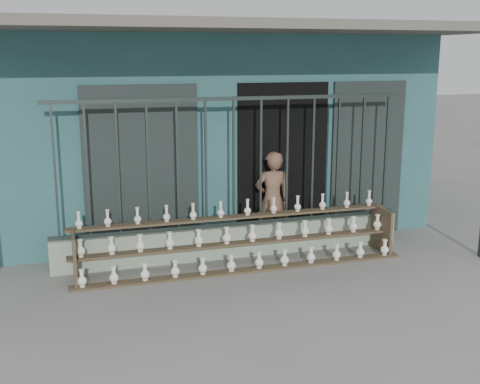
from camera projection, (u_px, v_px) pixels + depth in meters
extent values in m
plane|color=slate|center=(264.00, 289.00, 7.33)|extent=(60.00, 60.00, 0.00)
cube|color=#2C5B5E|center=(188.00, 121.00, 10.98)|extent=(7.00, 5.00, 3.20)
cube|color=black|center=(282.00, 163.00, 9.01)|extent=(1.40, 0.12, 2.40)
cube|color=black|center=(142.00, 172.00, 8.39)|extent=(1.60, 0.08, 2.40)
cube|color=black|center=(367.00, 159.00, 9.37)|extent=(1.20, 0.08, 2.40)
cube|color=#59544C|center=(236.00, 26.00, 7.74)|extent=(7.40, 2.00, 0.12)
cube|color=#97AB92|center=(234.00, 241.00, 8.49)|extent=(5.00, 0.20, 0.45)
cube|color=#283330|center=(55.00, 172.00, 7.58)|extent=(0.03, 0.03, 1.80)
cube|color=#283330|center=(87.00, 170.00, 7.69)|extent=(0.03, 0.03, 1.80)
cube|color=#283330|center=(118.00, 169.00, 7.80)|extent=(0.03, 0.03, 1.80)
cube|color=#283330|center=(148.00, 167.00, 7.91)|extent=(0.03, 0.03, 1.80)
cube|color=#283330|center=(177.00, 165.00, 8.02)|extent=(0.03, 0.03, 1.80)
cube|color=#283330|center=(206.00, 164.00, 8.13)|extent=(0.03, 0.03, 1.80)
cube|color=#283330|center=(234.00, 162.00, 8.24)|extent=(0.03, 0.03, 1.80)
cube|color=#283330|center=(261.00, 161.00, 8.35)|extent=(0.03, 0.03, 1.80)
cube|color=#283330|center=(287.00, 160.00, 8.46)|extent=(0.03, 0.03, 1.80)
cube|color=#283330|center=(313.00, 158.00, 8.57)|extent=(0.03, 0.03, 1.80)
cube|color=#283330|center=(338.00, 157.00, 8.68)|extent=(0.03, 0.03, 1.80)
cube|color=#283330|center=(362.00, 156.00, 8.79)|extent=(0.03, 0.03, 1.80)
cube|color=#283330|center=(386.00, 154.00, 8.90)|extent=(0.03, 0.03, 1.80)
cube|color=#283330|center=(234.00, 99.00, 8.05)|extent=(5.00, 0.04, 0.05)
cube|color=#283330|center=(234.00, 224.00, 8.44)|extent=(5.00, 0.04, 0.05)
cube|color=brown|center=(245.00, 271.00, 7.93)|extent=(4.50, 0.18, 0.03)
cube|color=brown|center=(240.00, 243.00, 8.09)|extent=(4.50, 0.18, 0.03)
cube|color=brown|center=(234.00, 217.00, 8.26)|extent=(4.50, 0.18, 0.03)
cube|color=brown|center=(74.00, 258.00, 7.48)|extent=(0.04, 0.55, 0.64)
cube|color=brown|center=(382.00, 230.00, 8.70)|extent=(0.04, 0.55, 0.64)
imported|color=brown|center=(272.00, 200.00, 8.81)|extent=(0.54, 0.37, 1.44)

